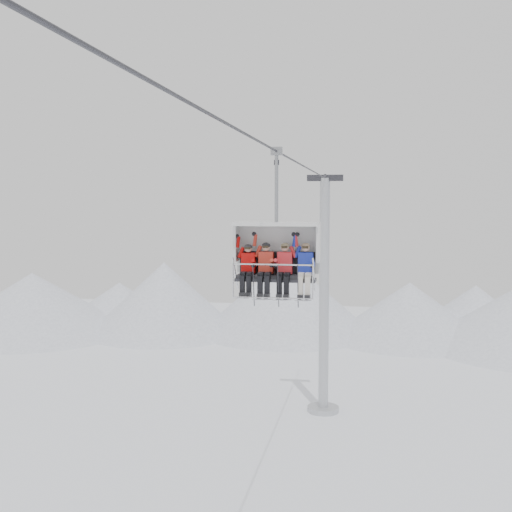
% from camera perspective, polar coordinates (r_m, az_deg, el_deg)
% --- Properties ---
extents(ridgeline, '(72.00, 21.00, 7.00)m').
position_cam_1_polar(ridgeline, '(56.87, 5.86, -4.46)').
color(ridgeline, white).
rests_on(ridgeline, ground).
extents(lift_tower_right, '(2.00, 1.80, 13.48)m').
position_cam_1_polar(lift_tower_right, '(36.55, 6.06, -4.95)').
color(lift_tower_right, '#ACAFB4').
rests_on(lift_tower_right, ground).
extents(haul_cable, '(0.06, 50.00, 0.06)m').
position_cam_1_polar(haul_cable, '(14.23, 0.00, 10.29)').
color(haul_cable, '#303035').
rests_on(haul_cable, lift_tower_left).
extents(chairlift_carrier, '(2.30, 1.17, 3.98)m').
position_cam_1_polar(chairlift_carrier, '(17.43, 1.87, 0.58)').
color(chairlift_carrier, black).
rests_on(chairlift_carrier, haul_cable).
extents(skier_far_left, '(0.37, 1.69, 1.50)m').
position_cam_1_polar(skier_far_left, '(17.29, -0.74, -1.07)').
color(skier_far_left, '#BB0A08').
rests_on(skier_far_left, chairlift_carrier).
extents(skier_center_left, '(0.39, 1.69, 1.58)m').
position_cam_1_polar(skier_center_left, '(17.21, 0.85, -1.02)').
color(skier_center_left, red).
rests_on(skier_center_left, chairlift_carrier).
extents(skier_center_right, '(0.39, 1.69, 1.58)m').
position_cam_1_polar(skier_center_right, '(17.13, 2.55, -1.05)').
color(skier_center_right, red).
rests_on(skier_center_right, chairlift_carrier).
extents(skier_far_right, '(0.39, 1.69, 1.58)m').
position_cam_1_polar(skier_far_right, '(17.07, 4.41, -1.08)').
color(skier_far_right, '#1A2BA2').
rests_on(skier_far_right, chairlift_carrier).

